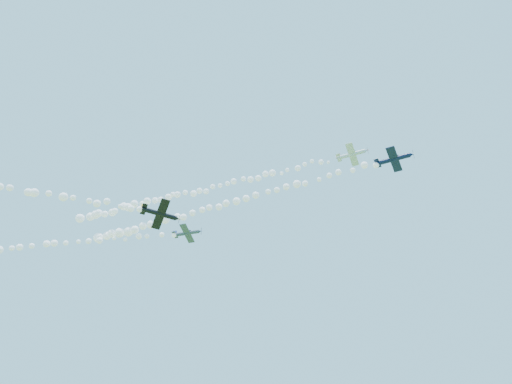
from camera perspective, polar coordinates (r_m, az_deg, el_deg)
The scene contains 7 objects.
plane_white at distance 89.68m, azimuth 12.69°, elevation 4.93°, with size 6.72×7.09×1.80m.
smoke_trail_white at distance 99.44m, azimuth -7.99°, elevation 0.11°, with size 66.93×15.32×2.86m, color white, non-canonical shape.
plane_navy at distance 82.88m, azimuth 17.92°, elevation 4.20°, with size 7.31×7.75×2.21m.
smoke_trail_navy at distance 93.11m, azimuth -5.03°, elevation -1.88°, with size 70.22×10.80×2.87m, color white, non-canonical shape.
plane_grey at distance 100.69m, azimuth -9.17°, elevation -5.44°, with size 6.96×7.36×2.03m.
smoke_trail_grey at distance 119.93m, azimuth -28.82°, elevation -6.45°, with size 73.02×34.22×3.21m, color white, non-canonical shape.
plane_black at distance 73.03m, azimuth -12.62°, elevation -2.87°, with size 6.56×6.21×2.74m.
Camera 1 is at (42.84, -62.34, 2.00)m, focal length 30.00 mm.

